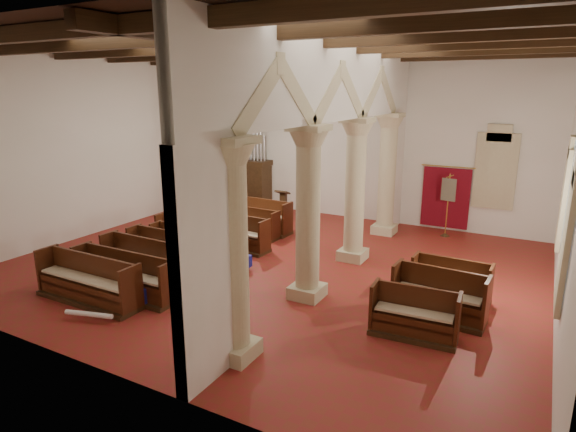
{
  "coord_description": "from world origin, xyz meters",
  "views": [
    {
      "loc": [
        6.47,
        -11.05,
        4.82
      ],
      "look_at": [
        0.2,
        0.5,
        1.34
      ],
      "focal_mm": 30.0,
      "sensor_mm": 36.0,
      "label": 1
    }
  ],
  "objects_px": {
    "pipe_organ": "(246,175)",
    "processional_banner": "(447,214)",
    "lectern": "(283,208)",
    "nave_pew_0": "(88,287)",
    "aisle_pew_0": "(414,321)"
  },
  "relations": [
    {
      "from": "pipe_organ",
      "to": "aisle_pew_0",
      "type": "xyz_separation_m",
      "value": [
        9.01,
        -7.68,
        -1.02
      ]
    },
    {
      "from": "nave_pew_0",
      "to": "lectern",
      "type": "bearing_deg",
      "value": 86.64
    },
    {
      "from": "pipe_organ",
      "to": "processional_banner",
      "type": "distance_m",
      "value": 8.25
    },
    {
      "from": "processional_banner",
      "to": "nave_pew_0",
      "type": "height_order",
      "value": "processional_banner"
    },
    {
      "from": "pipe_organ",
      "to": "nave_pew_0",
      "type": "height_order",
      "value": "pipe_organ"
    },
    {
      "from": "lectern",
      "to": "processional_banner",
      "type": "relative_size",
      "value": 0.57
    },
    {
      "from": "lectern",
      "to": "processional_banner",
      "type": "xyz_separation_m",
      "value": [
        5.75,
        0.93,
        0.26
      ]
    },
    {
      "from": "lectern",
      "to": "pipe_organ",
      "type": "bearing_deg",
      "value": 149.2
    },
    {
      "from": "processional_banner",
      "to": "aisle_pew_0",
      "type": "relative_size",
      "value": 1.22
    },
    {
      "from": "nave_pew_0",
      "to": "processional_banner",
      "type": "bearing_deg",
      "value": 56.3
    },
    {
      "from": "aisle_pew_0",
      "to": "pipe_organ",
      "type": "bearing_deg",
      "value": 135.81
    },
    {
      "from": "nave_pew_0",
      "to": "aisle_pew_0",
      "type": "xyz_separation_m",
      "value": [
        7.07,
        1.98,
        -0.02
      ]
    },
    {
      "from": "pipe_organ",
      "to": "processional_banner",
      "type": "relative_size",
      "value": 2.06
    },
    {
      "from": "nave_pew_0",
      "to": "aisle_pew_0",
      "type": "bearing_deg",
      "value": 15.89
    },
    {
      "from": "lectern",
      "to": "processional_banner",
      "type": "bearing_deg",
      "value": 5.63
    }
  ]
}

